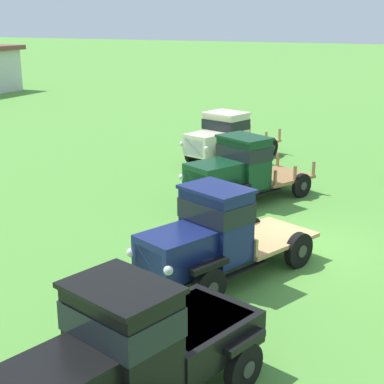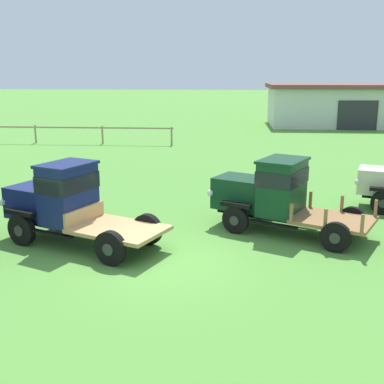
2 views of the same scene
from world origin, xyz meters
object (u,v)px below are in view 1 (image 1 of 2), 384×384
vintage_truck_second_in_line (212,236)px  vintage_truck_far_side (224,137)px  vintage_truck_foreground_near (131,352)px  vintage_truck_midrow_center (238,170)px

vintage_truck_second_in_line → vintage_truck_far_side: vintage_truck_second_in_line is taller
vintage_truck_foreground_near → vintage_truck_midrow_center: vintage_truck_foreground_near is taller
vintage_truck_midrow_center → vintage_truck_far_side: size_ratio=0.96×
vintage_truck_midrow_center → vintage_truck_far_side: vintage_truck_midrow_center is taller
vintage_truck_midrow_center → vintage_truck_far_side: (5.00, 2.43, -0.03)m
vintage_truck_second_in_line → vintage_truck_far_side: (10.87, 3.90, -0.02)m
vintage_truck_second_in_line → vintage_truck_midrow_center: vintage_truck_second_in_line is taller
vintage_truck_foreground_near → vintage_truck_far_side: (15.77, 4.59, -0.01)m
vintage_truck_midrow_center → vintage_truck_foreground_near: bearing=-168.7°
vintage_truck_second_in_line → vintage_truck_foreground_near: bearing=-172.0°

